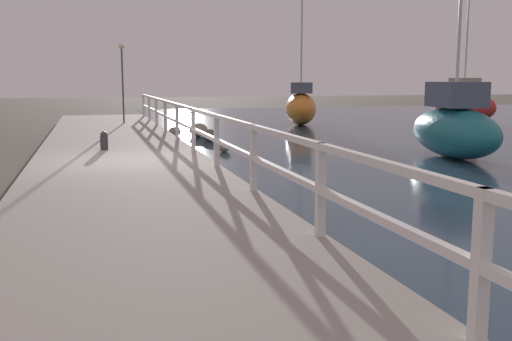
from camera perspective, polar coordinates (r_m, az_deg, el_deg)
The scene contains 12 objects.
ground_plane at distance 13.85m, azimuth -12.64°, elevation -0.38°, with size 120.00×120.00×0.00m, color #4C473D.
dock_walkway at distance 13.83m, azimuth -12.66°, elevation 0.29°, with size 3.97×36.00×0.33m.
railing at distance 13.94m, azimuth -5.02°, elevation 4.28°, with size 0.10×32.50×1.09m.
boulder_mid_strip at distance 17.74m, azimuth -3.07°, elevation 2.20°, with size 0.36×0.32×0.27m.
boulder_near_dock at distance 22.41m, azimuth -5.51°, elevation 3.85°, with size 0.70×0.63×0.53m.
boulder_upstream at distance 20.85m, azimuth -4.46°, elevation 3.37°, with size 0.56×0.51×0.42m.
boulder_downstream at distance 22.79m, azimuth -7.73°, elevation 3.69°, with size 0.48×0.43×0.36m.
mooring_bollard at distance 15.89m, azimuth -14.27°, elevation 2.78°, with size 0.20×0.20×0.48m.
dock_lamp at distance 25.46m, azimuth -12.63°, elevation 9.62°, with size 0.24×0.24×3.26m.
sailboat_orange at distance 28.50m, azimuth 4.29°, elevation 6.10°, with size 2.48×3.96×7.72m.
sailboat_teal at distance 17.21m, azimuth 18.39°, elevation 3.92°, with size 2.00×4.23×7.08m.
sailboat_red at distance 31.56m, azimuth 19.16°, elevation 5.96°, with size 1.92×4.15×6.83m.
Camera 1 is at (-0.63, -13.67, 2.13)m, focal length 42.00 mm.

